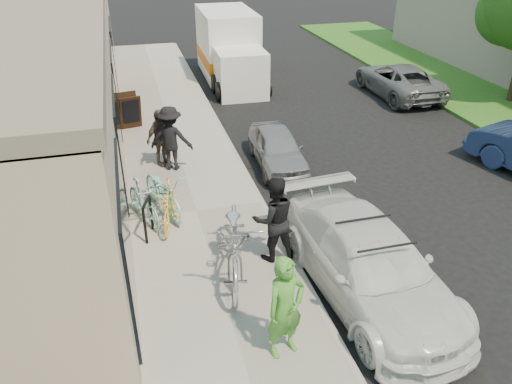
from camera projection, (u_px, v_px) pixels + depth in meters
ground at (329, 284)px, 9.25m from camera, size 120.00×120.00×0.00m
sidewalk at (197, 213)px, 11.29m from camera, size 3.00×34.00×0.15m
curb at (263, 205)px, 11.65m from camera, size 0.12×34.00×0.13m
storefront at (48, 75)px, 13.77m from camera, size 3.60×20.00×4.22m
bike_rack at (148, 215)px, 10.13m from camera, size 0.22×0.57×0.83m
sandwich_board at (130, 111)px, 15.40m from camera, size 0.75×0.76×1.05m
sedan_white at (369, 263)px, 8.72m from camera, size 2.17×4.66×1.36m
sedan_silver at (277, 148)px, 13.36m from camera, size 1.37×3.06×1.02m
moving_truck at (230, 51)px, 20.11m from camera, size 2.18×5.49×2.67m
far_car_gray at (398, 80)px, 18.61m from camera, size 2.00×4.29×1.19m
tandem_bike at (236, 241)px, 9.01m from camera, size 1.42×2.73×1.37m
woman_rider at (285, 308)px, 7.23m from camera, size 0.72×0.58×1.72m
man_standing at (274, 219)px, 9.32m from camera, size 0.84×0.65×1.72m
cruiser_bike_a at (143, 202)px, 10.68m from camera, size 0.93×1.59×0.92m
cruiser_bike_b at (163, 192)px, 10.99m from camera, size 1.21×2.01×0.99m
cruiser_bike_c at (169, 205)px, 10.54m from camera, size 0.79×1.63×0.94m
bystander_a at (171, 138)px, 12.72m from camera, size 1.24×0.96×1.69m
bystander_b at (160, 138)px, 12.96m from camera, size 0.93×0.87×1.53m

